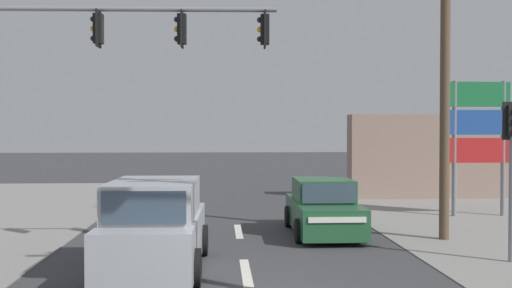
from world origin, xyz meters
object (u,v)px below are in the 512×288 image
Objects in this scene: pedestal_signal_right_kerb at (512,154)px; suv_crossing_left at (155,228)px; traffic_signal_mast at (84,68)px; utility_pole_midground_right at (441,24)px; shopping_plaza_sign at (479,129)px; sedan_oncoming_mid at (323,209)px.

pedestal_signal_right_kerb is 0.78× the size of suv_crossing_left.
utility_pole_midground_right is at bearing 10.48° from traffic_signal_mast.
suv_crossing_left is at bearing -37.96° from traffic_signal_mast.
shopping_plaza_sign is at bearing 35.51° from suv_crossing_left.
shopping_plaza_sign is 12.63m from suv_crossing_left.
traffic_signal_mast is 4.12m from suv_crossing_left.
pedestal_signal_right_kerb is 0.77× the size of shopping_plaza_sign.
traffic_signal_mast is 13.33m from shopping_plaza_sign.
utility_pole_midground_right is 9.20m from suv_crossing_left.
utility_pole_midground_right reaches higher than shopping_plaza_sign.
utility_pole_midground_right is at bearing -20.70° from sedan_oncoming_mid.
traffic_signal_mast is 1.93× the size of pedestal_signal_right_kerb.
shopping_plaza_sign is 1.00× the size of suv_crossing_left.
pedestal_signal_right_kerb is 7.93m from suv_crossing_left.
shopping_plaza_sign is (2.36, 7.00, 0.57)m from pedestal_signal_right_kerb.
shopping_plaza_sign reaches higher than sedan_oncoming_mid.
utility_pole_midground_right is 3.02× the size of pedestal_signal_right_kerb.
shopping_plaza_sign is at bearing 27.86° from sedan_oncoming_mid.
pedestal_signal_right_kerb is 7.41m from shopping_plaza_sign.
sedan_oncoming_mid is (-2.94, 1.11, -5.05)m from utility_pole_midground_right.
shopping_plaza_sign is (11.89, 5.87, -1.37)m from traffic_signal_mast.
traffic_signal_mast reaches higher than sedan_oncoming_mid.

